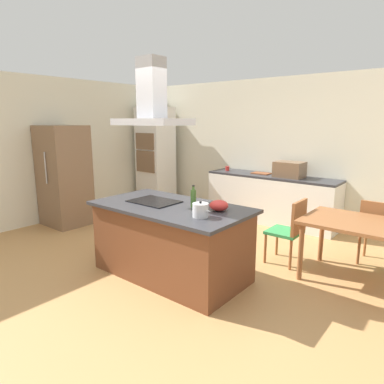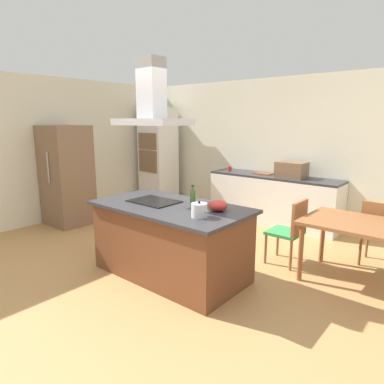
% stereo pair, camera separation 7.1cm
% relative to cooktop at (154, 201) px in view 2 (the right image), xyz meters
% --- Properties ---
extents(ground, '(16.00, 16.00, 0.00)m').
position_rel_cooktop_xyz_m(ground, '(0.28, 1.50, -0.91)').
color(ground, tan).
extents(wall_back, '(7.20, 0.10, 2.70)m').
position_rel_cooktop_xyz_m(wall_back, '(0.28, 3.25, 0.44)').
color(wall_back, silver).
rests_on(wall_back, ground).
extents(wall_left, '(0.10, 8.80, 2.70)m').
position_rel_cooktop_xyz_m(wall_left, '(-3.17, 1.00, 0.44)').
color(wall_left, silver).
rests_on(wall_left, ground).
extents(kitchen_island, '(1.95, 1.05, 0.90)m').
position_rel_cooktop_xyz_m(kitchen_island, '(0.28, 0.00, -0.45)').
color(kitchen_island, brown).
rests_on(kitchen_island, ground).
extents(cooktop, '(0.60, 0.44, 0.01)m').
position_rel_cooktop_xyz_m(cooktop, '(0.00, 0.00, 0.00)').
color(cooktop, black).
rests_on(cooktop, kitchen_island).
extents(tea_kettle, '(0.22, 0.17, 0.18)m').
position_rel_cooktop_xyz_m(tea_kettle, '(0.87, -0.18, 0.07)').
color(tea_kettle, silver).
rests_on(tea_kettle, kitchen_island).
extents(olive_oil_bottle, '(0.07, 0.07, 0.26)m').
position_rel_cooktop_xyz_m(olive_oil_bottle, '(0.55, 0.11, 0.10)').
color(olive_oil_bottle, '#47722D').
rests_on(olive_oil_bottle, kitchen_island).
extents(mixing_bowl, '(0.22, 0.22, 0.12)m').
position_rel_cooktop_xyz_m(mixing_bowl, '(0.87, 0.17, 0.05)').
color(mixing_bowl, red).
rests_on(mixing_bowl, kitchen_island).
extents(back_counter, '(2.47, 0.62, 0.90)m').
position_rel_cooktop_xyz_m(back_counter, '(0.21, 2.88, -0.46)').
color(back_counter, white).
rests_on(back_counter, ground).
extents(countertop_microwave, '(0.50, 0.38, 0.28)m').
position_rel_cooktop_xyz_m(countertop_microwave, '(0.54, 2.88, 0.13)').
color(countertop_microwave, brown).
rests_on(countertop_microwave, back_counter).
extents(coffee_mug_red, '(0.08, 0.08, 0.09)m').
position_rel_cooktop_xyz_m(coffee_mug_red, '(-0.77, 2.86, 0.04)').
color(coffee_mug_red, red).
rests_on(coffee_mug_red, back_counter).
extents(cutting_board, '(0.34, 0.24, 0.02)m').
position_rel_cooktop_xyz_m(cutting_board, '(-0.04, 2.93, 0.00)').
color(cutting_board, brown).
rests_on(cutting_board, back_counter).
extents(wall_oven_stack, '(0.70, 0.66, 2.20)m').
position_rel_cooktop_xyz_m(wall_oven_stack, '(-2.62, 2.65, 0.20)').
color(wall_oven_stack, white).
rests_on(wall_oven_stack, ground).
extents(refrigerator, '(0.80, 0.73, 1.82)m').
position_rel_cooktop_xyz_m(refrigerator, '(-2.70, 0.37, 0.00)').
color(refrigerator, brown).
rests_on(refrigerator, ground).
extents(dining_table, '(1.40, 0.90, 0.75)m').
position_rel_cooktop_xyz_m(dining_table, '(2.21, 1.25, -0.24)').
color(dining_table, '#995B33').
rests_on(dining_table, ground).
extents(chair_at_left_end, '(0.42, 0.42, 0.89)m').
position_rel_cooktop_xyz_m(chair_at_left_end, '(1.29, 1.25, -0.40)').
color(chair_at_left_end, '#33934C').
rests_on(chair_at_left_end, ground).
extents(chair_facing_back_wall, '(0.42, 0.42, 0.89)m').
position_rel_cooktop_xyz_m(chair_facing_back_wall, '(2.21, 1.92, -0.40)').
color(chair_facing_back_wall, '#33934C').
rests_on(chair_facing_back_wall, ground).
extents(range_hood, '(0.90, 0.55, 0.78)m').
position_rel_cooktop_xyz_m(range_hood, '(0.00, 0.00, 1.20)').
color(range_hood, '#ADADB2').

